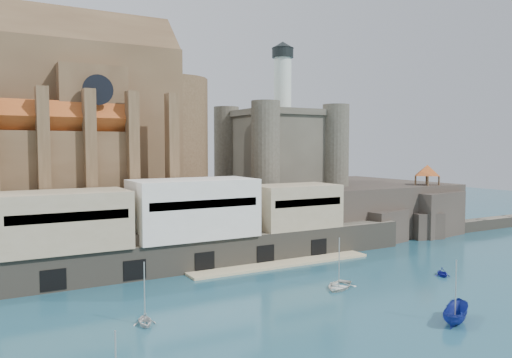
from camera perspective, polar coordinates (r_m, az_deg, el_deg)
The scene contains 12 objects.
ground at distance 61.21m, azimuth 10.68°, elevation -13.24°, with size 300.00×300.00×0.00m, color #1B4759.
promontory at distance 92.96m, azimuth -5.29°, elevation -4.24°, with size 100.00×36.00×10.00m.
quay at distance 74.07m, azimuth -7.17°, elevation -5.41°, with size 70.00×12.00×13.05m.
church at distance 87.64m, azimuth -20.56°, elevation 6.33°, with size 47.00×25.93×30.51m.
castle_keep at distance 101.28m, azimuth 2.70°, elevation 4.02°, with size 21.20×21.20×29.30m.
rock_outcrop at distance 107.45m, azimuth 18.96°, elevation -3.84°, with size 14.50×10.50×8.70m.
pavilion at distance 106.79m, azimuth 19.00°, elevation 0.81°, with size 6.40×6.40×5.40m.
breakwater at distance 125.82m, azimuth 26.84°, elevation -4.80°, with size 40.00×3.00×2.40m, color #615B4D.
boat_2 at distance 56.32m, azimuth 21.78°, elevation -14.97°, with size 2.10×2.16×5.59m, color navy.
boat_4 at distance 53.05m, azimuth -12.57°, elevation -15.97°, with size 2.72×1.66×3.15m, color silver.
boat_6 at distance 65.15m, azimuth 9.44°, elevation -12.18°, with size 3.86×1.12×5.41m, color silver.
boat_7 at distance 74.51m, azimuth 20.51°, elevation -10.33°, with size 2.48×1.52×2.88m, color navy.
Camera 1 is at (-37.97, -44.58, 17.82)m, focal length 35.00 mm.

